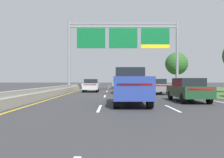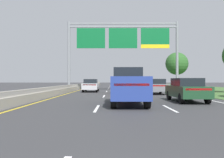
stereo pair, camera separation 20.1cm
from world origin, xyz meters
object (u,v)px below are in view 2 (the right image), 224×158
roadside_tree_far (177,64)px  car_red_centre_lane_suv (123,83)px  car_white_centre_lane_sedan (118,84)px  car_darkgreen_right_lane_sedan (187,89)px  pickup_truck_blue (128,86)px  car_silver_left_lane_sedan (91,85)px  overhead_sign_gantry (123,42)px  car_grey_right_lane_sedan (156,86)px

roadside_tree_far → car_red_centre_lane_suv: bearing=-121.3°
car_red_centre_lane_suv → car_white_centre_lane_sedan: size_ratio=1.06×
car_darkgreen_right_lane_sedan → roadside_tree_far: 28.63m
car_darkgreen_right_lane_sedan → car_white_centre_lane_sedan: bearing=7.5°
pickup_truck_blue → car_silver_left_lane_sedan: bearing=13.8°
overhead_sign_gantry → car_red_centre_lane_suv: bearing=-92.3°
car_darkgreen_right_lane_sedan → car_grey_right_lane_sedan: (-0.42, 8.90, 0.00)m
overhead_sign_gantry → car_grey_right_lane_sedan: overhead_sign_gantry is taller
car_silver_left_lane_sedan → car_darkgreen_right_lane_sedan: 15.33m
overhead_sign_gantry → pickup_truck_blue: size_ratio=2.78×
overhead_sign_gantry → pickup_truck_blue: 18.72m
car_white_centre_lane_sedan → roadside_tree_far: size_ratio=0.68×
car_red_centre_lane_suv → car_silver_left_lane_sedan: (-3.84, 3.28, -0.28)m
car_red_centre_lane_suv → car_white_centre_lane_sedan: (-0.17, 18.24, -0.28)m
overhead_sign_gantry → car_grey_right_lane_sedan: size_ratio=3.40×
overhead_sign_gantry → car_white_centre_lane_sedan: size_ratio=3.39×
car_silver_left_lane_sedan → pickup_truck_blue: bearing=-167.1°
car_red_centre_lane_suv → car_grey_right_lane_sedan: size_ratio=1.06×
car_grey_right_lane_sedan → car_darkgreen_right_lane_sedan: bearing=-178.2°
overhead_sign_gantry → roadside_tree_far: 15.74m
pickup_truck_blue → car_silver_left_lane_sedan: size_ratio=1.22×
car_red_centre_lane_suv → car_silver_left_lane_sedan: bearing=49.6°
car_silver_left_lane_sedan → car_darkgreen_right_lane_sedan: size_ratio=1.00×
pickup_truck_blue → roadside_tree_far: 31.57m
pickup_truck_blue → car_darkgreen_right_lane_sedan: bearing=-64.6°
overhead_sign_gantry → car_darkgreen_right_lane_sedan: 17.38m
car_silver_left_lane_sedan → car_grey_right_lane_sedan: bearing=-121.7°
car_silver_left_lane_sedan → car_white_centre_lane_sedan: size_ratio=0.99×
car_grey_right_lane_sedan → car_white_centre_lane_sedan: (-3.59, 19.32, 0.00)m
overhead_sign_gantry → car_white_centre_lane_sedan: 13.59m
overhead_sign_gantry → car_darkgreen_right_lane_sedan: overhead_sign_gantry is taller
overhead_sign_gantry → car_silver_left_lane_sedan: 7.63m
car_darkgreen_right_lane_sedan → roadside_tree_far: roadside_tree_far is taller
overhead_sign_gantry → car_silver_left_lane_sedan: bearing=-146.5°
car_white_centre_lane_sedan → car_silver_left_lane_sedan: bearing=167.6°
roadside_tree_far → car_grey_right_lane_sedan: bearing=-111.3°
car_silver_left_lane_sedan → car_white_centre_lane_sedan: 15.40m
pickup_truck_blue → car_grey_right_lane_sedan: 11.38m
car_red_centre_lane_suv → car_silver_left_lane_sedan: size_ratio=1.06×
car_silver_left_lane_sedan → car_darkgreen_right_lane_sedan: bearing=-150.6°
car_darkgreen_right_lane_sedan → car_grey_right_lane_sedan: size_ratio=1.00×
overhead_sign_gantry → car_red_centre_lane_suv: overhead_sign_gantry is taller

